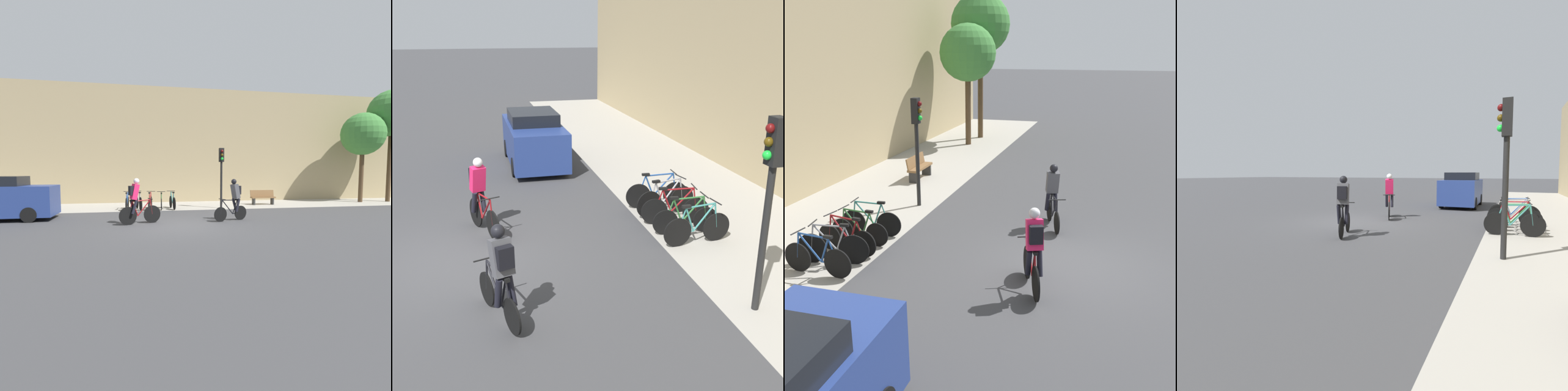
{
  "view_description": "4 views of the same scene",
  "coord_description": "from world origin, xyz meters",
  "views": [
    {
      "loc": [
        -1.43,
        -11.28,
        2.07
      ],
      "look_at": [
        1.18,
        2.46,
        0.94
      ],
      "focal_mm": 28.0,
      "sensor_mm": 36.0,
      "label": 1
    },
    {
      "loc": [
        9.56,
        0.52,
        4.63
      ],
      "look_at": [
        -0.31,
        2.97,
        1.09
      ],
      "focal_mm": 45.0,
      "sensor_mm": 36.0,
      "label": 2
    },
    {
      "loc": [
        -10.38,
        -0.77,
        4.77
      ],
      "look_at": [
        0.8,
        2.43,
        1.23
      ],
      "focal_mm": 45.0,
      "sensor_mm": 36.0,
      "label": 3
    },
    {
      "loc": [
        10.03,
        5.22,
        1.82
      ],
      "look_at": [
        1.7,
        1.38,
        1.14
      ],
      "focal_mm": 28.0,
      "sensor_mm": 36.0,
      "label": 4
    }
  ],
  "objects": [
    {
      "name": "parked_bike_2",
      "position": [
        -0.79,
        5.29,
        0.4
      ],
      "size": [
        0.46,
        1.67,
        0.96
      ],
      "color": "black",
      "rests_on": "ground"
    },
    {
      "name": "parked_bike_3",
      "position": [
        -0.18,
        5.29,
        0.38
      ],
      "size": [
        0.46,
        1.6,
        0.94
      ],
      "color": "black",
      "rests_on": "ground"
    },
    {
      "name": "parked_bike_0",
      "position": [
        -2.0,
        5.29,
        0.4
      ],
      "size": [
        0.46,
        1.7,
        0.97
      ],
      "color": "black",
      "rests_on": "ground"
    },
    {
      "name": "cyclist_pink",
      "position": [
        -1.5,
        0.67,
        0.95
      ],
      "size": [
        1.61,
        0.68,
        1.79
      ],
      "color": "black",
      "rests_on": "ground"
    },
    {
      "name": "cyclist_grey",
      "position": [
        2.52,
        0.85,
        0.95
      ],
      "size": [
        1.55,
        0.66,
        1.74
      ],
      "color": "black",
      "rests_on": "ground"
    },
    {
      "name": "parked_bike_1",
      "position": [
        -1.39,
        5.29,
        0.41
      ],
      "size": [
        0.48,
        1.67,
        0.99
      ],
      "color": "black",
      "rests_on": "ground"
    },
    {
      "name": "ground",
      "position": [
        0.0,
        0.0,
        0.0
      ],
      "size": [
        200.0,
        200.0,
        0.0
      ],
      "primitive_type": "plane",
      "color": "#3D3D3F"
    },
    {
      "name": "parked_bike_4",
      "position": [
        0.42,
        5.29,
        0.4
      ],
      "size": [
        0.46,
        1.64,
        0.97
      ],
      "color": "black",
      "rests_on": "ground"
    },
    {
      "name": "bench",
      "position": [
        6.14,
        6.35,
        0.46
      ],
      "size": [
        1.52,
        0.44,
        0.89
      ],
      "color": "brown",
      "rests_on": "ground"
    },
    {
      "name": "street_tree_1",
      "position": [
        15.27,
        6.55,
        5.86
      ],
      "size": [
        3.06,
        3.06,
        7.44
      ],
      "color": "#4C3823",
      "rests_on": "ground"
    },
    {
      "name": "street_tree_0",
      "position": [
        13.19,
        6.59,
        4.46
      ],
      "size": [
        2.76,
        2.76,
        5.88
      ],
      "color": "#4C3823",
      "rests_on": "ground"
    },
    {
      "name": "traffic_light_pole",
      "position": [
        3.14,
        5.07,
        2.32
      ],
      "size": [
        0.26,
        0.3,
        3.33
      ],
      "color": "black",
      "rests_on": "ground"
    },
    {
      "name": "kerb_strip",
      "position": [
        0.0,
        6.75,
        0.0
      ],
      "size": [
        44.0,
        4.5,
        0.01
      ],
      "primitive_type": "cube",
      "color": "#A39E93",
      "rests_on": "ground"
    }
  ]
}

